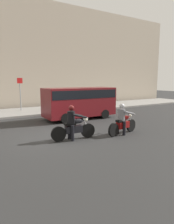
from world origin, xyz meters
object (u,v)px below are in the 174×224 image
at_px(motorcycle_with_rider_gray, 123,122).
at_px(parked_van_maroon, 80,101).
at_px(motorcycle_with_rider_black_leather, 73,126).
at_px(street_sign_post, 20,91).

xyz_separation_m(motorcycle_with_rider_gray, parked_van_maroon, (0.18, 4.70, 0.62)).
height_order(motorcycle_with_rider_black_leather, street_sign_post, street_sign_post).
height_order(parked_van_maroon, street_sign_post, street_sign_post).
bearing_deg(motorcycle_with_rider_gray, street_sign_post, 104.44).
relative_size(motorcycle_with_rider_gray, street_sign_post, 0.75).
xyz_separation_m(motorcycle_with_rider_black_leather, parked_van_maroon, (2.74, 4.27, 0.61)).
bearing_deg(street_sign_post, parked_van_maroon, -62.34).
relative_size(parked_van_maroon, street_sign_post, 1.80).
bearing_deg(motorcycle_with_rider_black_leather, street_sign_post, 90.02).
bearing_deg(street_sign_post, motorcycle_with_rider_black_leather, -89.98).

